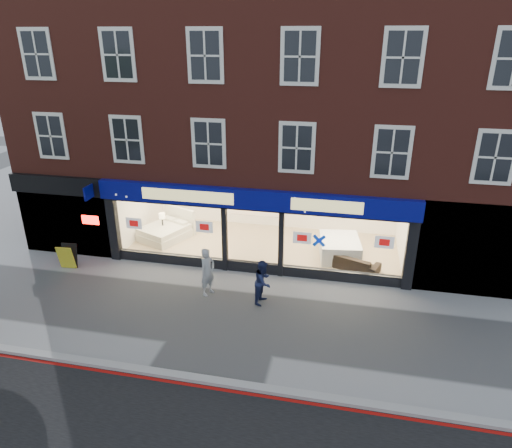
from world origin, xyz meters
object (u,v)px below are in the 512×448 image
(mattress_stack, at_px, (339,248))
(pedestrian_grey, at_px, (208,272))
(display_bed, at_px, (167,231))
(a_board, at_px, (68,257))
(pedestrian_blue, at_px, (263,282))
(sofa, at_px, (354,262))

(mattress_stack, xyz_separation_m, pedestrian_grey, (-4.26, -3.58, 0.37))
(display_bed, xyz_separation_m, mattress_stack, (7.35, -0.30, 0.06))
(display_bed, height_order, pedestrian_grey, pedestrian_grey)
(a_board, height_order, pedestrian_grey, pedestrian_grey)
(pedestrian_grey, height_order, pedestrian_blue, pedestrian_grey)
(sofa, bearing_deg, display_bed, 12.84)
(display_bed, height_order, a_board, display_bed)
(display_bed, relative_size, sofa, 1.34)
(display_bed, bearing_deg, a_board, -106.30)
(pedestrian_grey, bearing_deg, sofa, -36.36)
(display_bed, relative_size, a_board, 2.58)
(a_board, height_order, pedestrian_blue, pedestrian_blue)
(sofa, distance_m, a_board, 10.78)
(pedestrian_grey, xyz_separation_m, pedestrian_blue, (1.94, -0.13, -0.08))
(a_board, bearing_deg, sofa, 6.09)
(sofa, bearing_deg, pedestrian_blue, 65.25)
(sofa, xyz_separation_m, pedestrian_blue, (-2.92, -2.78, 0.39))
(display_bed, xyz_separation_m, sofa, (7.95, -1.23, -0.05))
(display_bed, height_order, pedestrian_blue, pedestrian_blue)
(display_bed, xyz_separation_m, pedestrian_blue, (5.03, -4.01, 0.34))
(sofa, bearing_deg, pedestrian_grey, 50.28)
(display_bed, bearing_deg, sofa, 14.48)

